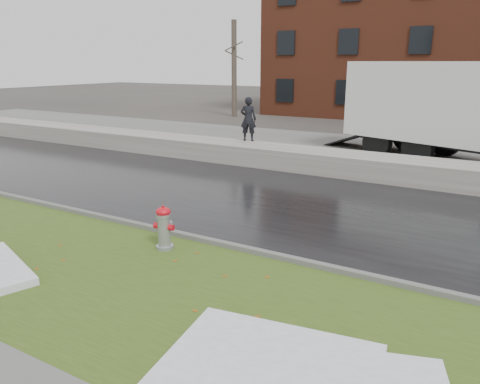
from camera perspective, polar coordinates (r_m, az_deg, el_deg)
The scene contains 13 objects.
ground at distance 9.31m, azimuth -7.02°, elevation -8.43°, with size 120.00×120.00×0.00m, color #47423D.
verge at distance 8.44m, azimuth -12.24°, elevation -11.18°, with size 60.00×4.50×0.04m, color #314C19.
road at distance 12.93m, azimuth 5.06°, elevation -1.34°, with size 60.00×7.00×0.03m, color black.
parking_lot at distance 20.74m, azimuth 15.21°, elevation 4.64°, with size 60.00×9.00×0.03m, color slate.
curb at distance 10.03m, azimuth -3.58°, elevation -6.10°, with size 60.00×0.15×0.14m, color slate.
snowbank at distance 16.63m, azimuth 11.32°, elevation 3.52°, with size 60.00×1.60×0.75m, color #AAA49C.
brick_building at distance 36.88m, azimuth 26.31°, elevation 16.00°, with size 26.00×12.00×10.00m, color brown.
bg_tree_left at distance 33.49m, azimuth -0.73°, elevation 14.87°, with size 1.40×1.62×6.50m.
bg_tree_center at distance 34.59m, azimuth 11.70°, elevation 14.59°, with size 1.40×1.62×6.50m.
fire_hydrant at distance 9.72m, azimuth -9.24°, elevation -4.07°, with size 0.46×0.41×0.93m.
box_truck at distance 19.52m, azimuth 25.14°, elevation 8.97°, with size 11.37×5.49×3.79m.
worker at distance 18.48m, azimuth 1.02°, elevation 8.89°, with size 0.63×0.41×1.72m, color black.
snow_patch_near at distance 6.13m, azimuth 3.51°, elevation -21.02°, with size 2.60×2.00×0.16m, color white.
Camera 1 is at (5.22, -6.72, 3.78)m, focal length 35.00 mm.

